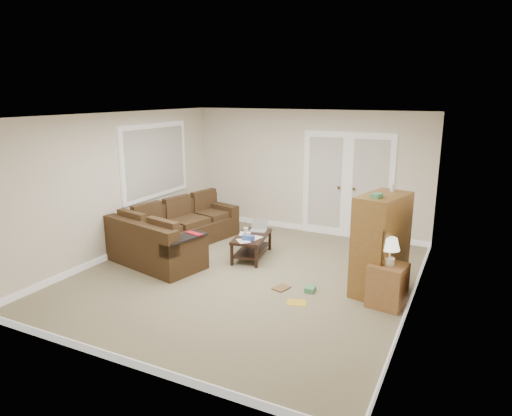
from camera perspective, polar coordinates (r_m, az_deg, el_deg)
The scene contains 17 objects.
floor at distance 7.31m, azimuth -1.32°, elevation -8.46°, with size 5.50×5.50×0.00m, color gray.
ceiling at distance 6.76m, azimuth -1.45°, elevation 11.52°, with size 5.00×5.50×0.02m, color silver.
wall_left at distance 8.36m, azimuth -16.79°, elevation 2.79°, with size 0.02×5.50×2.50m, color white.
wall_right at distance 6.21m, azimuth 19.53°, elevation -1.22°, with size 0.02×5.50×2.50m, color white.
wall_back at distance 9.40m, azimuth 6.40°, elevation 4.52°, with size 5.00×0.02×2.50m, color white.
wall_front at distance 4.76m, azimuth -16.93°, elevation -5.64°, with size 5.00×0.02×2.50m, color white.
baseboards at distance 7.29m, azimuth -1.33°, elevation -8.09°, with size 5.00×5.50×0.10m, color white, non-canonical shape.
french_doors at distance 9.16m, azimuth 11.29°, elevation 2.71°, with size 1.80×0.05×2.13m.
window_left at distance 9.03m, azimuth -12.46°, elevation 5.80°, with size 0.05×1.92×1.42m.
sectional_sofa at distance 8.41m, azimuth -10.32°, elevation -3.37°, with size 1.85×2.88×0.79m.
coffee_table at distance 8.03m, azimuth -0.49°, elevation -4.65°, with size 0.67×1.07×0.68m.
tv_armoire at distance 6.72m, azimuth 15.30°, elevation -4.36°, with size 0.71×1.00×1.56m.
side_cabinet at distance 6.47m, azimuth 16.13°, elevation -8.82°, with size 0.52×0.52×0.96m.
space_heater at distance 8.93m, azimuth 16.80°, elevation -3.82°, with size 0.12×0.10×0.29m, color silver.
floor_magazine at distance 6.45m, azimuth 5.09°, elevation -11.69°, with size 0.27×0.21×0.01m, color gold.
floor_greenbox at distance 6.80m, azimuth 6.78°, elevation -10.03°, with size 0.14×0.18×0.07m, color #44975F.
floor_book at distance 6.91m, azimuth 2.60°, elevation -9.76°, with size 0.18×0.25×0.02m, color brown.
Camera 1 is at (3.12, -5.98, 2.81)m, focal length 32.00 mm.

